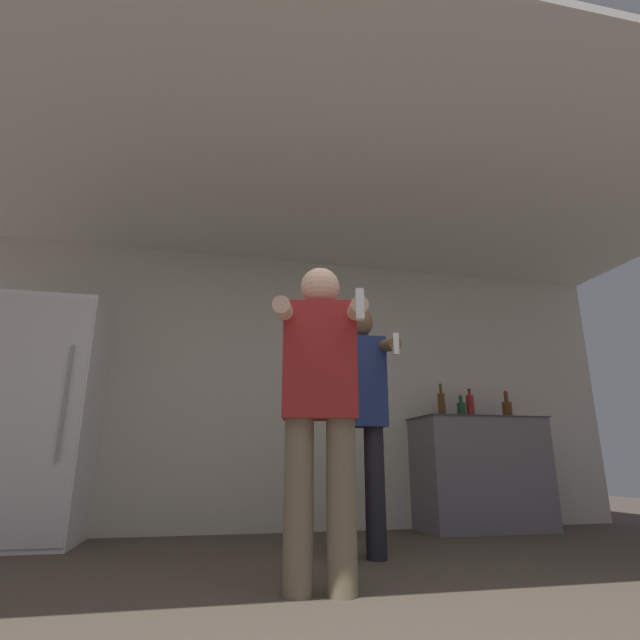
% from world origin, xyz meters
% --- Properties ---
extents(wall_back, '(7.00, 0.06, 2.55)m').
position_xyz_m(wall_back, '(0.00, 2.93, 1.27)').
color(wall_back, beige).
rests_on(wall_back, ground_plane).
extents(ceiling_slab, '(7.00, 3.42, 0.05)m').
position_xyz_m(ceiling_slab, '(0.00, 1.45, 2.57)').
color(ceiling_slab, silver).
rests_on(ceiling_slab, wall_back).
extents(refrigerator, '(0.68, 0.76, 1.82)m').
position_xyz_m(refrigerator, '(-1.79, 2.54, 0.91)').
color(refrigerator, white).
rests_on(refrigerator, ground_plane).
extents(counter, '(1.18, 0.62, 0.99)m').
position_xyz_m(counter, '(1.91, 2.61, 0.50)').
color(counter, slate).
rests_on(counter, ground_plane).
extents(bottle_green_wine, '(0.09, 0.09, 0.27)m').
position_xyz_m(bottle_green_wine, '(2.27, 2.64, 1.09)').
color(bottle_green_wine, '#563314').
rests_on(bottle_green_wine, counter).
extents(bottle_red_label, '(0.07, 0.07, 0.33)m').
position_xyz_m(bottle_red_label, '(1.58, 2.64, 1.12)').
color(bottle_red_label, '#563314').
rests_on(bottle_red_label, counter).
extents(bottle_clear_vodka, '(0.08, 0.08, 0.23)m').
position_xyz_m(bottle_clear_vodka, '(1.78, 2.64, 1.08)').
color(bottle_clear_vodka, '#194723').
rests_on(bottle_clear_vodka, counter).
extents(bottle_brown_liquor, '(0.07, 0.07, 0.28)m').
position_xyz_m(bottle_brown_liquor, '(1.88, 2.64, 1.11)').
color(bottle_brown_liquor, maroon).
rests_on(bottle_brown_liquor, counter).
extents(person_woman_foreground, '(0.51, 0.58, 1.58)m').
position_xyz_m(person_woman_foreground, '(-0.03, 0.70, 0.89)').
color(person_woman_foreground, '#75664C').
rests_on(person_woman_foreground, ground_plane).
extents(person_man_side, '(0.43, 0.45, 1.64)m').
position_xyz_m(person_man_side, '(0.42, 1.50, 0.96)').
color(person_man_side, black).
rests_on(person_man_side, ground_plane).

